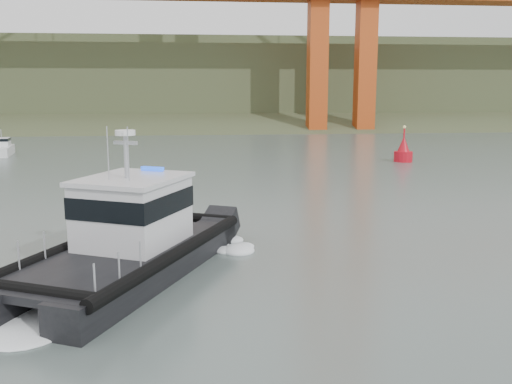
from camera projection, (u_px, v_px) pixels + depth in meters
ground at (257, 309)px, 19.15m from camera, size 400.00×400.00×0.00m
headlands at (202, 88)px, 140.59m from camera, size 500.00×105.36×27.12m
patrol_boat at (129, 237)px, 22.57m from camera, size 9.22×12.94×5.93m
motorboat at (2, 149)px, 62.26m from camera, size 2.56×5.55×2.94m
nav_buoy at (403, 152)px, 56.91m from camera, size 1.83×1.83×3.81m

